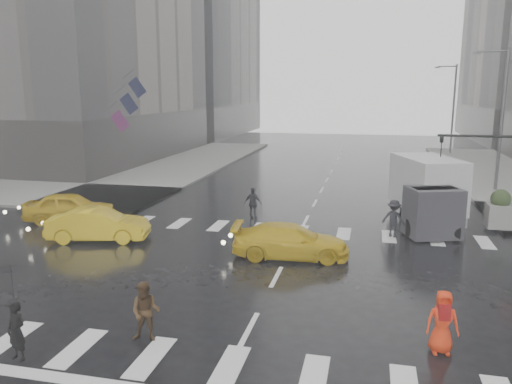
% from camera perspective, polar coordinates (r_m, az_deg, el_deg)
% --- Properties ---
extents(ground, '(120.00, 120.00, 0.00)m').
position_cam_1_polar(ground, '(17.78, 2.34, -9.66)').
color(ground, black).
rests_on(ground, ground).
extents(sidewalk_nw, '(35.00, 35.00, 0.15)m').
position_cam_1_polar(sidewalk_nw, '(41.11, -20.42, 1.91)').
color(sidewalk_nw, slate).
rests_on(sidewalk_nw, ground).
extents(road_markings, '(18.00, 48.00, 0.01)m').
position_cam_1_polar(road_markings, '(17.77, 2.34, -9.64)').
color(road_markings, silver).
rests_on(road_markings, ground).
extents(traffic_signal_pole, '(4.45, 0.42, 4.50)m').
position_cam_1_polar(traffic_signal_pole, '(25.23, 26.63, 3.00)').
color(traffic_signal_pole, black).
rests_on(traffic_signal_pole, ground).
extents(street_lamp_near, '(2.15, 0.22, 9.00)m').
position_cam_1_polar(street_lamp_near, '(35.21, 26.14, 7.97)').
color(street_lamp_near, '#59595B').
rests_on(street_lamp_near, ground).
extents(street_lamp_far, '(2.15, 0.22, 9.00)m').
position_cam_1_polar(street_lamp_far, '(54.88, 21.51, 9.20)').
color(street_lamp_far, '#59595B').
rests_on(street_lamp_far, ground).
extents(planter_west, '(1.10, 1.10, 1.80)m').
position_cam_1_polar(planter_west, '(25.40, 21.69, -1.67)').
color(planter_west, slate).
rests_on(planter_west, ground).
extents(planter_mid, '(1.10, 1.10, 1.80)m').
position_cam_1_polar(planter_mid, '(25.79, 26.08, -1.84)').
color(planter_mid, slate).
rests_on(planter_mid, ground).
extents(flag_cluster, '(2.87, 3.06, 4.69)m').
position_cam_1_polar(flag_cluster, '(39.24, -14.70, 10.01)').
color(flag_cluster, '#59595B').
rests_on(flag_cluster, ground).
extents(pedestrian_black, '(1.17, 1.18, 2.43)m').
position_cam_1_polar(pedestrian_black, '(13.37, -26.06, -10.50)').
color(pedestrian_black, black).
rests_on(pedestrian_black, ground).
extents(pedestrian_brown, '(0.87, 0.72, 1.60)m').
position_cam_1_polar(pedestrian_brown, '(13.58, -12.50, -13.20)').
color(pedestrian_brown, '#412C17').
rests_on(pedestrian_brown, ground).
extents(pedestrian_orange, '(0.84, 0.58, 1.62)m').
position_cam_1_polar(pedestrian_orange, '(13.53, 20.54, -13.71)').
color(pedestrian_orange, red).
rests_on(pedestrian_orange, ground).
extents(pedestrian_far_a, '(1.03, 0.73, 1.62)m').
position_cam_1_polar(pedestrian_far_a, '(25.28, -0.31, -1.31)').
color(pedestrian_far_a, black).
rests_on(pedestrian_far_a, ground).
extents(pedestrian_far_b, '(1.23, 0.96, 1.68)m').
position_cam_1_polar(pedestrian_far_b, '(23.01, 15.48, -2.94)').
color(pedestrian_far_b, black).
rests_on(pedestrian_far_b, ground).
extents(taxi_front, '(4.62, 2.85, 1.47)m').
position_cam_1_polar(taxi_front, '(26.38, -20.50, -1.67)').
color(taxi_front, '#DBB20B').
rests_on(taxi_front, ground).
extents(taxi_mid, '(4.52, 2.46, 1.41)m').
position_cam_1_polar(taxi_mid, '(22.74, -17.58, -3.58)').
color(taxi_mid, '#DBB20B').
rests_on(taxi_mid, ground).
extents(taxi_rear, '(4.18, 2.26, 1.32)m').
position_cam_1_polar(taxi_rear, '(19.60, 3.98, -5.60)').
color(taxi_rear, '#DBB20B').
rests_on(taxi_rear, ground).
extents(box_truck, '(2.26, 6.04, 3.21)m').
position_cam_1_polar(box_truck, '(25.28, 19.10, 0.15)').
color(box_truck, '#BBBCBE').
rests_on(box_truck, ground).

